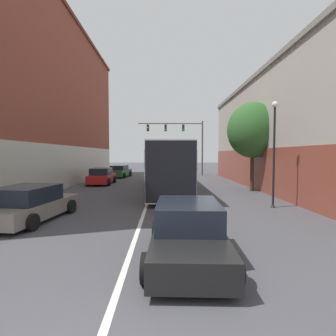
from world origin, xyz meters
TOP-DOWN VIEW (x-y plane):
  - lane_center_line at (0.00, 16.72)m, footprint 0.14×45.44m
  - building_left_brick at (-10.02, 19.11)m, footprint 7.37×28.86m
  - building_right_storefront at (11.09, 17.32)m, footprint 7.55×25.26m
  - bus at (1.20, 16.03)m, footprint 2.80×12.25m
  - hatchback_foreground at (1.46, 4.26)m, footprint 2.09×4.13m
  - parked_car_left_near at (-4.29, 7.95)m, footprint 2.56×4.50m
  - parked_car_left_mid at (-4.03, 27.01)m, footprint 2.29×4.25m
  - parked_car_left_far at (-4.43, 20.20)m, footprint 1.93×3.97m
  - traffic_signal_gantry at (2.93, 29.42)m, footprint 7.77×0.36m
  - street_lamp at (6.07, 10.26)m, footprint 0.29×0.29m
  - street_tree_near at (6.94, 15.89)m, footprint 3.45×3.10m

SIDE VIEW (x-z plane):
  - lane_center_line at x=0.00m, z-range 0.00..0.01m
  - parked_car_left_near at x=-4.29m, z-range -0.04..1.30m
  - hatchback_foreground at x=1.46m, z-range -0.04..1.30m
  - parked_car_left_mid at x=-4.03m, z-range -0.03..1.30m
  - parked_car_left_far at x=-4.43m, z-range -0.04..1.35m
  - bus at x=1.20m, z-range 0.20..3.43m
  - street_lamp at x=6.07m, z-range 0.23..5.24m
  - street_tree_near at x=6.94m, z-range 1.14..7.22m
  - building_right_storefront at x=11.09m, z-range 0.12..8.48m
  - traffic_signal_gantry at x=2.93m, z-range 1.59..8.11m
  - building_left_brick at x=-10.02m, z-range 0.11..13.99m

